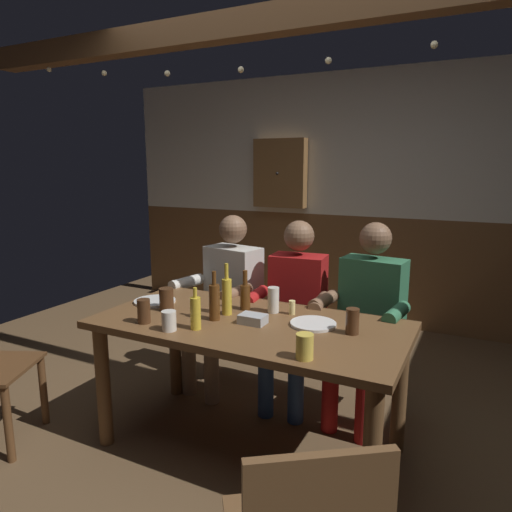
# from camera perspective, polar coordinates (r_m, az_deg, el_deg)

# --- Properties ---
(ground_plane) EXTENTS (6.39, 6.39, 0.00)m
(ground_plane) POSITION_cam_1_polar(r_m,az_deg,el_deg) (2.90, -0.28, -21.85)
(ground_plane) COLOR brown
(back_wall_upper) EXTENTS (5.33, 0.12, 1.38)m
(back_wall_upper) POSITION_cam_1_polar(r_m,az_deg,el_deg) (4.72, 13.52, 13.20)
(back_wall_upper) COLOR beige
(back_wall_wainscot) EXTENTS (5.33, 0.12, 1.08)m
(back_wall_wainscot) POSITION_cam_1_polar(r_m,az_deg,el_deg) (4.83, 12.86, -1.54)
(back_wall_wainscot) COLOR brown
(back_wall_wainscot) RESTS_ON ground_plane
(ceiling_beam) EXTENTS (4.79, 0.14, 0.16)m
(ceiling_beam) POSITION_cam_1_polar(r_m,az_deg,el_deg) (2.92, 3.80, 27.15)
(ceiling_beam) COLOR brown
(dining_table) EXTENTS (1.67, 0.83, 0.75)m
(dining_table) POSITION_cam_1_polar(r_m,az_deg,el_deg) (2.56, -0.84, -10.41)
(dining_table) COLOR brown
(dining_table) RESTS_ON ground_plane
(person_0) EXTENTS (0.57, 0.58, 1.23)m
(person_0) POSITION_cam_1_polar(r_m,az_deg,el_deg) (3.32, -3.63, -4.70)
(person_0) COLOR silver
(person_0) RESTS_ON ground_plane
(person_1) EXTENTS (0.52, 0.55, 1.22)m
(person_1) POSITION_cam_1_polar(r_m,az_deg,el_deg) (3.10, 4.76, -6.02)
(person_1) COLOR #AD1919
(person_1) RESTS_ON ground_plane
(person_2) EXTENTS (0.55, 0.55, 1.24)m
(person_2) POSITION_cam_1_polar(r_m,az_deg,el_deg) (2.96, 13.53, -7.04)
(person_2) COLOR #33724C
(person_2) RESTS_ON ground_plane
(table_candle) EXTENTS (0.04, 0.04, 0.08)m
(table_candle) POSITION_cam_1_polar(r_m,az_deg,el_deg) (2.63, 4.45, -6.32)
(table_candle) COLOR #F9E08C
(table_candle) RESTS_ON dining_table
(condiment_caddy) EXTENTS (0.14, 0.10, 0.05)m
(condiment_caddy) POSITION_cam_1_polar(r_m,az_deg,el_deg) (2.48, -0.40, -7.76)
(condiment_caddy) COLOR #B2B7BC
(condiment_caddy) RESTS_ON dining_table
(plate_0) EXTENTS (0.24, 0.24, 0.01)m
(plate_0) POSITION_cam_1_polar(r_m,az_deg,el_deg) (2.48, 7.05, -8.28)
(plate_0) COLOR white
(plate_0) RESTS_ON dining_table
(plate_1) EXTENTS (0.25, 0.25, 0.01)m
(plate_1) POSITION_cam_1_polar(r_m,az_deg,el_deg) (2.92, -12.35, -5.45)
(plate_1) COLOR white
(plate_1) RESTS_ON dining_table
(bottle_0) EXTENTS (0.06, 0.06, 0.23)m
(bottle_0) POSITION_cam_1_polar(r_m,az_deg,el_deg) (2.70, -1.34, -4.84)
(bottle_0) COLOR #593314
(bottle_0) RESTS_ON dining_table
(bottle_1) EXTENTS (0.06, 0.06, 0.27)m
(bottle_1) POSITION_cam_1_polar(r_m,az_deg,el_deg) (2.53, -5.14, -5.55)
(bottle_1) COLOR #593314
(bottle_1) RESTS_ON dining_table
(bottle_2) EXTENTS (0.06, 0.06, 0.29)m
(bottle_2) POSITION_cam_1_polar(r_m,az_deg,el_deg) (2.61, -3.62, -4.84)
(bottle_2) COLOR gold
(bottle_2) RESTS_ON dining_table
(bottle_3) EXTENTS (0.05, 0.05, 0.22)m
(bottle_3) POSITION_cam_1_polar(r_m,az_deg,el_deg) (2.40, -7.44, -6.91)
(bottle_3) COLOR gold
(bottle_3) RESTS_ON dining_table
(pint_glass_0) EXTENTS (0.07, 0.07, 0.13)m
(pint_glass_0) POSITION_cam_1_polar(r_m,az_deg,el_deg) (2.37, 11.77, -7.86)
(pint_glass_0) COLOR #4C2D19
(pint_glass_0) RESTS_ON dining_table
(pint_glass_1) EXTENTS (0.07, 0.07, 0.10)m
(pint_glass_1) POSITION_cam_1_polar(r_m,az_deg,el_deg) (2.41, -10.65, -7.84)
(pint_glass_1) COLOR white
(pint_glass_1) RESTS_ON dining_table
(pint_glass_2) EXTENTS (0.08, 0.08, 0.13)m
(pint_glass_2) POSITION_cam_1_polar(r_m,az_deg,el_deg) (2.74, -10.96, -5.24)
(pint_glass_2) COLOR #4C2D19
(pint_glass_2) RESTS_ON dining_table
(pint_glass_3) EXTENTS (0.08, 0.08, 0.11)m
(pint_glass_3) POSITION_cam_1_polar(r_m,az_deg,el_deg) (2.05, 6.00, -11.00)
(pint_glass_3) COLOR #E5C64C
(pint_glass_3) RESTS_ON dining_table
(pint_glass_4) EXTENTS (0.07, 0.07, 0.15)m
(pint_glass_4) POSITION_cam_1_polar(r_m,az_deg,el_deg) (2.65, 2.14, -5.41)
(pint_glass_4) COLOR white
(pint_glass_4) RESTS_ON dining_table
(pint_glass_5) EXTENTS (0.07, 0.07, 0.13)m
(pint_glass_5) POSITION_cam_1_polar(r_m,az_deg,el_deg) (2.55, -13.63, -6.61)
(pint_glass_5) COLOR #4C2D19
(pint_glass_5) RESTS_ON dining_table
(wall_dart_cabinet) EXTENTS (0.56, 0.15, 0.70)m
(wall_dart_cabinet) POSITION_cam_1_polar(r_m,az_deg,el_deg) (4.87, 2.97, 10.13)
(wall_dart_cabinet) COLOR brown
(string_lights) EXTENTS (3.76, 0.04, 0.17)m
(string_lights) POSITION_cam_1_polar(r_m,az_deg,el_deg) (2.82, 3.31, 23.50)
(string_lights) COLOR #F9EAB2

